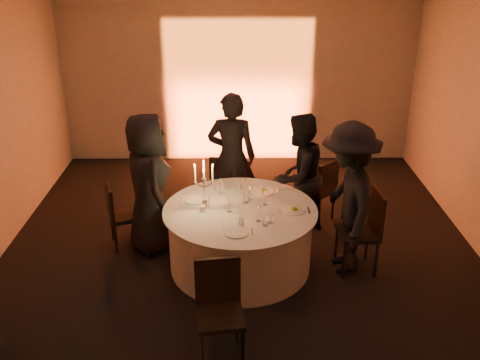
{
  "coord_description": "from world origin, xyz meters",
  "views": [
    {
      "loc": [
        -0.05,
        -5.51,
        3.62
      ],
      "look_at": [
        0.0,
        0.2,
        1.05
      ],
      "focal_mm": 40.0,
      "sensor_mm": 36.0,
      "label": 1
    }
  ],
  "objects_px": {
    "chair_left": "(119,212)",
    "guest_back_right": "(298,176)",
    "coffee_cup": "(202,208)",
    "candelabra": "(204,191)",
    "guest_right": "(348,199)",
    "guest_back_left": "(232,157)",
    "chair_front": "(219,304)",
    "chair_right": "(366,226)",
    "chair_back_right": "(321,187)",
    "guest_left": "(148,183)",
    "chair_back_left": "(224,180)",
    "banquet_table": "(240,238)"
  },
  "relations": [
    {
      "from": "chair_left",
      "to": "chair_front",
      "type": "height_order",
      "value": "chair_front"
    },
    {
      "from": "chair_back_right",
      "to": "guest_back_left",
      "type": "bearing_deg",
      "value": -47.56
    },
    {
      "from": "guest_back_left",
      "to": "chair_right",
      "type": "bearing_deg",
      "value": 143.88
    },
    {
      "from": "banquet_table",
      "to": "guest_back_right",
      "type": "bearing_deg",
      "value": 46.68
    },
    {
      "from": "chair_left",
      "to": "chair_back_right",
      "type": "bearing_deg",
      "value": -95.81
    },
    {
      "from": "chair_right",
      "to": "coffee_cup",
      "type": "relative_size",
      "value": 9.25
    },
    {
      "from": "chair_right",
      "to": "candelabra",
      "type": "relative_size",
      "value": 1.69
    },
    {
      "from": "candelabra",
      "to": "guest_left",
      "type": "bearing_deg",
      "value": 149.73
    },
    {
      "from": "banquet_table",
      "to": "chair_left",
      "type": "xyz_separation_m",
      "value": [
        -1.53,
        0.5,
        0.09
      ]
    },
    {
      "from": "chair_left",
      "to": "coffee_cup",
      "type": "height_order",
      "value": "chair_left"
    },
    {
      "from": "candelabra",
      "to": "coffee_cup",
      "type": "bearing_deg",
      "value": -103.9
    },
    {
      "from": "coffee_cup",
      "to": "candelabra",
      "type": "relative_size",
      "value": 0.18
    },
    {
      "from": "chair_back_right",
      "to": "guest_back_right",
      "type": "relative_size",
      "value": 0.54
    },
    {
      "from": "chair_left",
      "to": "banquet_table",
      "type": "bearing_deg",
      "value": -127.71
    },
    {
      "from": "chair_back_right",
      "to": "guest_right",
      "type": "xyz_separation_m",
      "value": [
        0.1,
        -1.19,
        0.4
      ]
    },
    {
      "from": "banquet_table",
      "to": "chair_front",
      "type": "bearing_deg",
      "value": -98.0
    },
    {
      "from": "banquet_table",
      "to": "chair_back_left",
      "type": "distance_m",
      "value": 1.47
    },
    {
      "from": "guest_back_left",
      "to": "candelabra",
      "type": "height_order",
      "value": "guest_back_left"
    },
    {
      "from": "chair_front",
      "to": "banquet_table",
      "type": "bearing_deg",
      "value": 74.79
    },
    {
      "from": "chair_back_right",
      "to": "guest_right",
      "type": "distance_m",
      "value": 1.26
    },
    {
      "from": "chair_back_right",
      "to": "guest_left",
      "type": "bearing_deg",
      "value": -24.92
    },
    {
      "from": "guest_back_left",
      "to": "guest_right",
      "type": "relative_size",
      "value": 1.0
    },
    {
      "from": "guest_back_left",
      "to": "candelabra",
      "type": "xyz_separation_m",
      "value": [
        -0.31,
        -1.23,
        0.07
      ]
    },
    {
      "from": "banquet_table",
      "to": "guest_back_right",
      "type": "distance_m",
      "value": 1.2
    },
    {
      "from": "chair_back_left",
      "to": "candelabra",
      "type": "relative_size",
      "value": 1.44
    },
    {
      "from": "banquet_table",
      "to": "coffee_cup",
      "type": "xyz_separation_m",
      "value": [
        -0.43,
        -0.04,
        0.42
      ]
    },
    {
      "from": "chair_right",
      "to": "chair_front",
      "type": "height_order",
      "value": "chair_right"
    },
    {
      "from": "guest_right",
      "to": "coffee_cup",
      "type": "xyz_separation_m",
      "value": [
        -1.67,
        -0.01,
        -0.11
      ]
    },
    {
      "from": "guest_back_right",
      "to": "chair_back_right",
      "type": "bearing_deg",
      "value": 179.62
    },
    {
      "from": "guest_left",
      "to": "coffee_cup",
      "type": "height_order",
      "value": "guest_left"
    },
    {
      "from": "chair_left",
      "to": "candelabra",
      "type": "relative_size",
      "value": 1.41
    },
    {
      "from": "chair_back_right",
      "to": "coffee_cup",
      "type": "bearing_deg",
      "value": -4.62
    },
    {
      "from": "guest_back_left",
      "to": "coffee_cup",
      "type": "xyz_separation_m",
      "value": [
        -0.33,
        -1.31,
        -0.11
      ]
    },
    {
      "from": "guest_back_right",
      "to": "chair_front",
      "type": "bearing_deg",
      "value": 23.76
    },
    {
      "from": "chair_left",
      "to": "chair_back_left",
      "type": "xyz_separation_m",
      "value": [
        1.31,
        0.95,
        0.01
      ]
    },
    {
      "from": "chair_left",
      "to": "coffee_cup",
      "type": "relative_size",
      "value": 7.72
    },
    {
      "from": "chair_back_left",
      "to": "candelabra",
      "type": "bearing_deg",
      "value": 89.62
    },
    {
      "from": "candelabra",
      "to": "chair_front",
      "type": "bearing_deg",
      "value": -82.42
    },
    {
      "from": "coffee_cup",
      "to": "candelabra",
      "type": "distance_m",
      "value": 0.2
    },
    {
      "from": "guest_right",
      "to": "candelabra",
      "type": "distance_m",
      "value": 1.65
    },
    {
      "from": "guest_right",
      "to": "candelabra",
      "type": "height_order",
      "value": "guest_right"
    },
    {
      "from": "chair_left",
      "to": "guest_back_right",
      "type": "height_order",
      "value": "guest_back_right"
    },
    {
      "from": "banquet_table",
      "to": "chair_left",
      "type": "relative_size",
      "value": 2.12
    },
    {
      "from": "chair_left",
      "to": "chair_right",
      "type": "bearing_deg",
      "value": -120.45
    },
    {
      "from": "chair_right",
      "to": "guest_right",
      "type": "xyz_separation_m",
      "value": [
        -0.23,
        0.04,
        0.34
      ]
    },
    {
      "from": "coffee_cup",
      "to": "guest_left",
      "type": "bearing_deg",
      "value": 143.78
    },
    {
      "from": "chair_front",
      "to": "candelabra",
      "type": "height_order",
      "value": "candelabra"
    },
    {
      "from": "chair_left",
      "to": "guest_back_left",
      "type": "relative_size",
      "value": 0.47
    },
    {
      "from": "chair_right",
      "to": "guest_back_left",
      "type": "relative_size",
      "value": 0.56
    },
    {
      "from": "chair_back_right",
      "to": "chair_left",
      "type": "bearing_deg",
      "value": -28.04
    }
  ]
}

